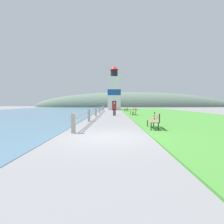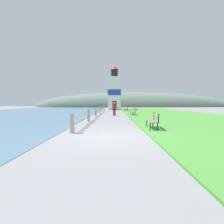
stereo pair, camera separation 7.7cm
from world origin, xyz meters
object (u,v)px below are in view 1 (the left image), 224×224
(park_bench_near, at_px, (154,120))
(person_strolling, at_px, (114,108))
(park_bench_midway, at_px, (134,111))
(lighthouse, at_px, (114,91))
(park_bench_far, at_px, (126,108))

(park_bench_near, xyz_separation_m, person_strolling, (-2.17, 11.12, 0.33))
(park_bench_midway, bearing_deg, lighthouse, -84.97)
(park_bench_midway, xyz_separation_m, lighthouse, (-2.30, 18.16, 3.67))
(park_bench_far, height_order, lighthouse, lighthouse)
(park_bench_far, bearing_deg, park_bench_midway, 90.50)
(park_bench_midway, distance_m, person_strolling, 2.43)
(park_bench_near, relative_size, park_bench_midway, 1.07)
(park_bench_midway, height_order, lighthouse, lighthouse)
(lighthouse, height_order, person_strolling, lighthouse)
(park_bench_near, xyz_separation_m, park_bench_midway, (0.19, 11.54, -0.00))
(park_bench_midway, height_order, park_bench_far, same)
(park_bench_far, bearing_deg, lighthouse, -73.53)
(lighthouse, bearing_deg, park_bench_far, -73.50)
(lighthouse, xyz_separation_m, person_strolling, (-0.07, -18.58, -3.34))
(park_bench_near, bearing_deg, lighthouse, -81.23)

